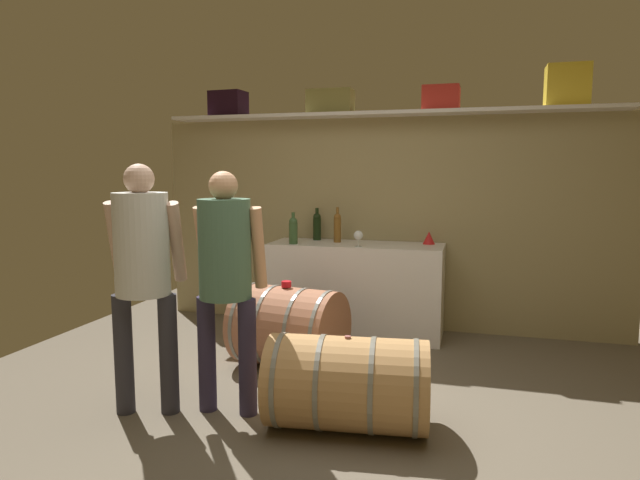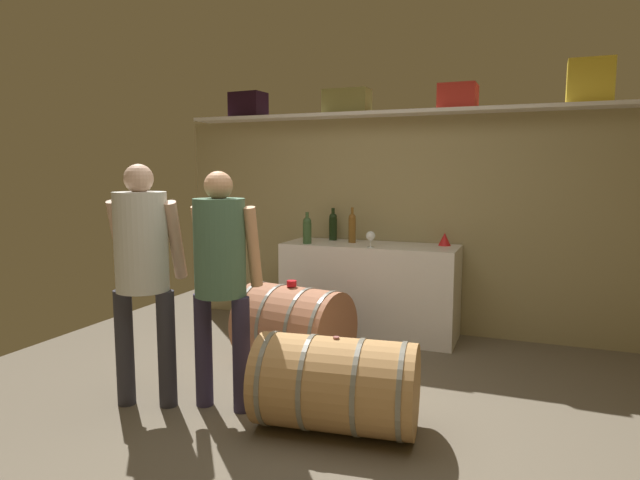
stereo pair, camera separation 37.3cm
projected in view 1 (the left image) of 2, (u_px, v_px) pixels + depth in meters
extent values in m
cube|color=brown|center=(342.00, 397.00, 3.69)|extent=(5.66, 7.93, 0.02)
cube|color=#9B8C60|center=(385.00, 224.00, 5.26)|extent=(4.46, 0.10, 2.00)
cube|color=silver|center=(384.00, 114.00, 4.99)|extent=(4.11, 0.40, 0.03)
cube|color=black|center=(228.00, 104.00, 5.38)|extent=(0.35, 0.26, 0.25)
cube|color=olive|center=(331.00, 102.00, 5.11)|extent=(0.42, 0.23, 0.22)
cube|color=red|center=(441.00, 99.00, 4.84)|extent=(0.32, 0.30, 0.21)
cube|color=yellow|center=(567.00, 86.00, 4.56)|extent=(0.34, 0.28, 0.34)
cube|color=white|center=(356.00, 289.00, 5.06)|extent=(1.58, 0.56, 0.84)
cylinder|color=brown|center=(337.00, 230.00, 5.09)|extent=(0.07, 0.07, 0.22)
sphere|color=brown|center=(337.00, 217.00, 5.08)|extent=(0.06, 0.06, 0.06)
cylinder|color=brown|center=(337.00, 212.00, 5.07)|extent=(0.03, 0.03, 0.08)
cylinder|color=black|center=(317.00, 229.00, 5.27)|extent=(0.08, 0.08, 0.21)
sphere|color=black|center=(317.00, 217.00, 5.26)|extent=(0.07, 0.07, 0.07)
cylinder|color=black|center=(317.00, 212.00, 5.25)|extent=(0.03, 0.03, 0.08)
cylinder|color=#34542F|center=(293.00, 233.00, 4.98)|extent=(0.08, 0.08, 0.19)
sphere|color=#34542F|center=(293.00, 221.00, 4.97)|extent=(0.08, 0.08, 0.08)
cylinder|color=#34542F|center=(293.00, 216.00, 4.96)|extent=(0.03, 0.03, 0.07)
cylinder|color=white|center=(358.00, 247.00, 4.80)|extent=(0.06, 0.06, 0.00)
cylinder|color=white|center=(358.00, 243.00, 4.80)|extent=(0.01, 0.01, 0.07)
sphere|color=white|center=(358.00, 235.00, 4.79)|extent=(0.08, 0.08, 0.08)
sphere|color=maroon|center=(358.00, 237.00, 4.79)|extent=(0.05, 0.05, 0.05)
cone|color=red|center=(429.00, 238.00, 4.98)|extent=(0.11, 0.11, 0.11)
cylinder|color=#A5684A|center=(289.00, 327.00, 4.19)|extent=(0.88, 0.74, 0.62)
cylinder|color=slate|center=(252.00, 322.00, 4.33)|extent=(0.14, 0.62, 0.63)
cylinder|color=slate|center=(274.00, 325.00, 4.25)|extent=(0.14, 0.62, 0.63)
cylinder|color=slate|center=(303.00, 329.00, 4.14)|extent=(0.14, 0.62, 0.63)
cylinder|color=slate|center=(328.00, 333.00, 4.05)|extent=(0.14, 0.62, 0.63)
cylinder|color=brown|center=(288.00, 287.00, 4.15)|extent=(0.04, 0.04, 0.01)
cylinder|color=#B0824C|center=(347.00, 383.00, 3.18)|extent=(0.98, 0.64, 0.54)
cylinder|color=slate|center=(282.00, 379.00, 3.24)|extent=(0.09, 0.55, 0.55)
cylinder|color=slate|center=(322.00, 382.00, 3.20)|extent=(0.09, 0.55, 0.55)
cylinder|color=slate|center=(373.00, 385.00, 3.16)|extent=(0.09, 0.55, 0.55)
cylinder|color=slate|center=(415.00, 387.00, 3.12)|extent=(0.09, 0.55, 0.55)
cylinder|color=#904F4B|center=(348.00, 337.00, 3.14)|extent=(0.04, 0.04, 0.01)
cylinder|color=red|center=(286.00, 284.00, 4.16)|extent=(0.08, 0.08, 0.04)
cylinder|color=#2D2B32|center=(169.00, 354.00, 3.39)|extent=(0.11, 0.11, 0.75)
cylinder|color=#2D2B32|center=(124.00, 354.00, 3.39)|extent=(0.11, 0.11, 0.75)
cylinder|color=beige|center=(142.00, 244.00, 3.30)|extent=(0.33, 0.33, 0.62)
sphere|color=tan|center=(139.00, 179.00, 3.25)|extent=(0.18, 0.18, 0.18)
cylinder|color=tan|center=(177.00, 242.00, 3.40)|extent=(0.14, 0.26, 0.52)
cylinder|color=tan|center=(116.00, 242.00, 3.39)|extent=(0.14, 0.24, 0.52)
cylinder|color=#2E273F|center=(248.00, 357.00, 3.36)|extent=(0.11, 0.11, 0.73)
cylinder|color=#2E273F|center=(207.00, 354.00, 3.42)|extent=(0.11, 0.11, 0.73)
cylinder|color=#496C53|center=(225.00, 249.00, 3.31)|extent=(0.32, 0.32, 0.60)
sphere|color=tan|center=(223.00, 186.00, 3.26)|extent=(0.17, 0.17, 0.17)
cylinder|color=tan|center=(258.00, 248.00, 3.36)|extent=(0.08, 0.17, 0.51)
cylinder|color=tan|center=(204.00, 246.00, 3.44)|extent=(0.08, 0.18, 0.51)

